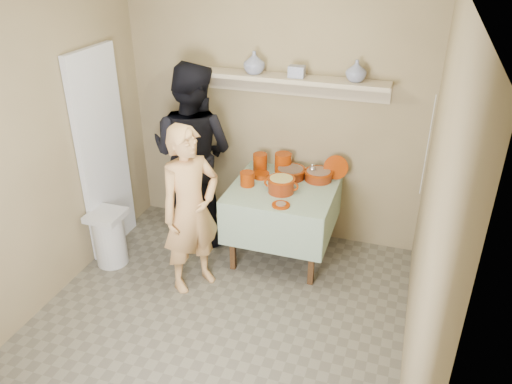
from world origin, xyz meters
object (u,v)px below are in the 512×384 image
at_px(person_cook, 191,210).
at_px(trash_bin, 110,238).
at_px(person_helper, 193,153).
at_px(serving_table, 283,198).
at_px(cazuela_rice, 281,184).

bearing_deg(person_cook, trash_bin, 121.52).
bearing_deg(person_helper, serving_table, 177.85).
distance_m(person_helper, cazuela_rice, 1.02).
xyz_separation_m(person_cook, serving_table, (0.63, 0.70, -0.13)).
distance_m(cazuela_rice, trash_bin, 1.73).
bearing_deg(trash_bin, cazuela_rice, 19.32).
xyz_separation_m(person_cook, trash_bin, (-0.91, 0.04, -0.49)).
distance_m(person_helper, serving_table, 1.03).
relative_size(person_cook, person_helper, 0.84).
xyz_separation_m(person_cook, cazuela_rice, (0.64, 0.59, 0.08)).
height_order(person_helper, trash_bin, person_helper).
height_order(person_cook, cazuela_rice, person_cook).
xyz_separation_m(serving_table, cazuela_rice, (0.01, -0.11, 0.20)).
relative_size(person_helper, trash_bin, 3.29).
bearing_deg(cazuela_rice, trash_bin, -160.68).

